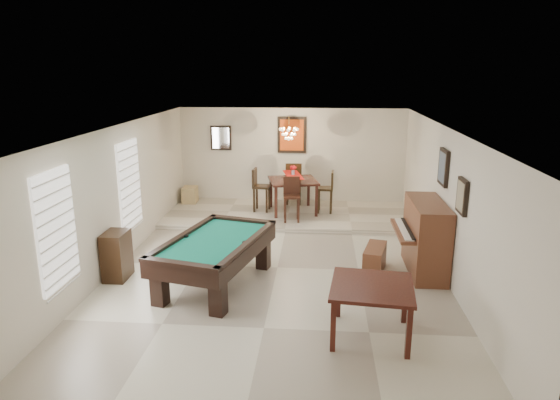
# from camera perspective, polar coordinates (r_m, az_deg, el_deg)

# --- Properties ---
(ground_plane) EXTENTS (6.00, 9.00, 0.02)m
(ground_plane) POSITION_cam_1_polar(r_m,az_deg,el_deg) (9.43, -0.30, -7.77)
(ground_plane) COLOR beige
(wall_back) EXTENTS (6.00, 0.04, 2.60)m
(wall_back) POSITION_cam_1_polar(r_m,az_deg,el_deg) (13.39, 1.36, 4.92)
(wall_back) COLOR silver
(wall_back) RESTS_ON ground_plane
(wall_front) EXTENTS (6.00, 0.04, 2.60)m
(wall_front) POSITION_cam_1_polar(r_m,az_deg,el_deg) (4.83, -5.06, -13.99)
(wall_front) COLOR silver
(wall_front) RESTS_ON ground_plane
(wall_left) EXTENTS (0.04, 9.00, 2.60)m
(wall_left) POSITION_cam_1_polar(r_m,az_deg,el_deg) (9.72, -18.21, 0.31)
(wall_left) COLOR silver
(wall_left) RESTS_ON ground_plane
(wall_right) EXTENTS (0.04, 9.00, 2.60)m
(wall_right) POSITION_cam_1_polar(r_m,az_deg,el_deg) (9.25, 18.55, -0.45)
(wall_right) COLOR silver
(wall_right) RESTS_ON ground_plane
(ceiling) EXTENTS (6.00, 9.00, 0.04)m
(ceiling) POSITION_cam_1_polar(r_m,az_deg,el_deg) (8.76, -0.32, 8.18)
(ceiling) COLOR white
(ceiling) RESTS_ON wall_back
(dining_step) EXTENTS (6.00, 2.50, 0.12)m
(dining_step) POSITION_cam_1_polar(r_m,az_deg,el_deg) (12.46, 0.99, -1.71)
(dining_step) COLOR beige
(dining_step) RESTS_ON ground_plane
(window_left_front) EXTENTS (0.06, 1.00, 1.70)m
(window_left_front) POSITION_cam_1_polar(r_m,az_deg,el_deg) (7.79, -24.20, -3.07)
(window_left_front) COLOR white
(window_left_front) RESTS_ON wall_left
(window_left_rear) EXTENTS (0.06, 1.00, 1.70)m
(window_left_rear) POSITION_cam_1_polar(r_m,az_deg,el_deg) (10.23, -16.83, 1.70)
(window_left_rear) COLOR white
(window_left_rear) RESTS_ON wall_left
(pool_table) EXTENTS (1.87, 2.68, 0.81)m
(pool_table) POSITION_cam_1_polar(r_m,az_deg,el_deg) (8.64, -7.37, -7.11)
(pool_table) COLOR black
(pool_table) RESTS_ON ground_plane
(square_table) EXTENTS (1.22, 1.22, 0.76)m
(square_table) POSITION_cam_1_polar(r_m,az_deg,el_deg) (7.16, 10.35, -12.33)
(square_table) COLOR black
(square_table) RESTS_ON ground_plane
(upright_piano) EXTENTS (0.88, 1.58, 1.31)m
(upright_piano) POSITION_cam_1_polar(r_m,az_deg,el_deg) (9.38, 15.40, -4.09)
(upright_piano) COLOR brown
(upright_piano) RESTS_ON ground_plane
(piano_bench) EXTENTS (0.52, 0.90, 0.47)m
(piano_bench) POSITION_cam_1_polar(r_m,az_deg,el_deg) (9.35, 10.77, -6.64)
(piano_bench) COLOR brown
(piano_bench) RESTS_ON ground_plane
(apothecary_chest) EXTENTS (0.38, 0.57, 0.85)m
(apothecary_chest) POSITION_cam_1_polar(r_m,az_deg,el_deg) (9.28, -18.16, -6.04)
(apothecary_chest) COLOR black
(apothecary_chest) RESTS_ON ground_plane
(dining_table) EXTENTS (1.35, 1.35, 0.94)m
(dining_table) POSITION_cam_1_polar(r_m,az_deg,el_deg) (12.42, 1.49, 0.76)
(dining_table) COLOR black
(dining_table) RESTS_ON dining_step
(flower_vase) EXTENTS (0.18, 0.18, 0.24)m
(flower_vase) POSITION_cam_1_polar(r_m,az_deg,el_deg) (12.29, 1.51, 3.44)
(flower_vase) COLOR red
(flower_vase) RESTS_ON dining_table
(dining_chair_south) EXTENTS (0.42, 0.42, 1.03)m
(dining_chair_south) POSITION_cam_1_polar(r_m,az_deg,el_deg) (11.63, 1.35, 0.03)
(dining_chair_south) COLOR black
(dining_chair_south) RESTS_ON dining_step
(dining_chair_north) EXTENTS (0.42, 0.42, 1.11)m
(dining_chair_north) POSITION_cam_1_polar(r_m,az_deg,el_deg) (13.14, 1.58, 1.95)
(dining_chair_north) COLOR black
(dining_chair_north) RESTS_ON dining_step
(dining_chair_west) EXTENTS (0.43, 0.43, 1.07)m
(dining_chair_west) POSITION_cam_1_polar(r_m,az_deg,el_deg) (12.48, -2.11, 1.16)
(dining_chair_west) COLOR black
(dining_chair_west) RESTS_ON dining_step
(dining_chair_east) EXTENTS (0.40, 0.40, 1.04)m
(dining_chair_east) POSITION_cam_1_polar(r_m,az_deg,el_deg) (12.41, 5.17, 0.94)
(dining_chair_east) COLOR black
(dining_chair_east) RESTS_ON dining_step
(corner_bench) EXTENTS (0.40, 0.48, 0.42)m
(corner_bench) POSITION_cam_1_polar(r_m,az_deg,el_deg) (13.55, -10.25, 0.60)
(corner_bench) COLOR tan
(corner_bench) RESTS_ON dining_step
(chandelier) EXTENTS (0.44, 0.44, 0.60)m
(chandelier) POSITION_cam_1_polar(r_m,az_deg,el_deg) (11.97, 1.02, 8.08)
(chandelier) COLOR #FFE5B2
(chandelier) RESTS_ON ceiling
(back_painting) EXTENTS (0.75, 0.06, 0.95)m
(back_painting) POSITION_cam_1_polar(r_m,az_deg,el_deg) (13.26, 1.36, 7.45)
(back_painting) COLOR #D84C14
(back_painting) RESTS_ON wall_back
(back_mirror) EXTENTS (0.55, 0.06, 0.65)m
(back_mirror) POSITION_cam_1_polar(r_m,az_deg,el_deg) (13.51, -6.77, 7.06)
(back_mirror) COLOR white
(back_mirror) RESTS_ON wall_back
(right_picture_upper) EXTENTS (0.06, 0.55, 0.65)m
(right_picture_upper) POSITION_cam_1_polar(r_m,az_deg,el_deg) (9.39, 18.19, 3.57)
(right_picture_upper) COLOR slate
(right_picture_upper) RESTS_ON wall_right
(right_picture_lower) EXTENTS (0.06, 0.45, 0.55)m
(right_picture_lower) POSITION_cam_1_polar(r_m,az_deg,el_deg) (8.20, 20.11, 0.40)
(right_picture_lower) COLOR gray
(right_picture_lower) RESTS_ON wall_right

